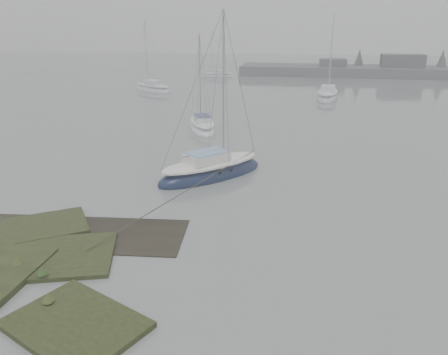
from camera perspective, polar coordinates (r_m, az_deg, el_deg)
ground at (r=40.38m, az=1.61°, el=8.64°), size 160.00×160.00×0.00m
sailboat_main at (r=22.88m, az=-1.72°, el=0.82°), size 5.80×6.08×8.93m
sailboat_white at (r=33.12m, az=-2.87°, el=6.62°), size 3.57×5.56×7.47m
sailboat_far_a at (r=53.22m, az=-9.31°, el=11.32°), size 6.19×5.00×8.59m
sailboat_far_b at (r=48.36m, az=13.35°, el=10.29°), size 2.83×6.79×9.32m
sailboat_far_c at (r=66.62m, az=-1.04°, el=13.13°), size 5.03×1.95×6.96m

